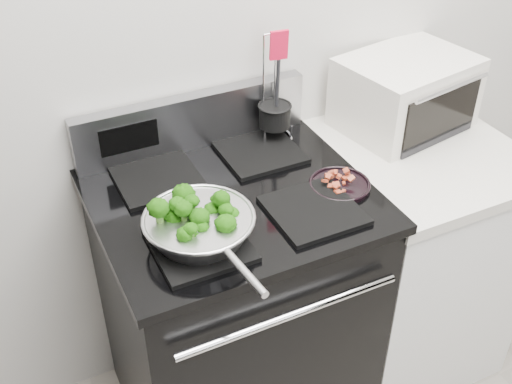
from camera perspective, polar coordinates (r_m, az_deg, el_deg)
back_wall at (r=2.05m, az=1.57°, el=16.13°), size 4.00×0.02×2.70m
gas_range at (r=2.16m, az=-1.85°, el=-10.22°), size 0.79×0.69×1.13m
counter at (r=2.45m, az=12.99°, el=-5.39°), size 0.62×0.68×0.92m
skillet at (r=1.67m, az=-5.04°, el=-2.99°), size 0.30×0.47×0.06m
broccoli_pile at (r=1.66m, az=-5.11°, el=-2.46°), size 0.23×0.23×0.08m
bacon_plate at (r=1.89m, az=7.46°, el=0.90°), size 0.18×0.18×0.04m
utensil_holder at (r=2.08m, az=1.65°, el=6.32°), size 0.12×0.12×0.38m
toaster_oven at (r=2.26m, az=13.14°, el=8.59°), size 0.47×0.39×0.24m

